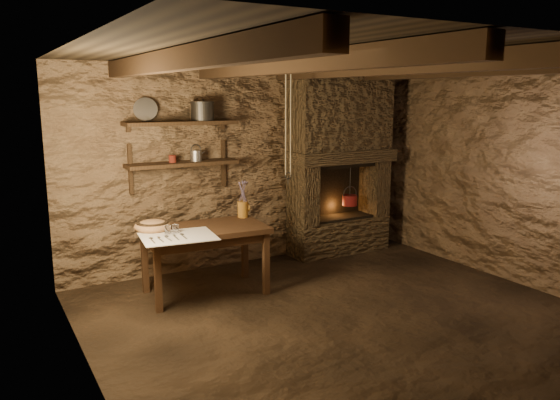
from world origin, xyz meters
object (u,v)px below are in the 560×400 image
stoneware_jug (243,202)px  wooden_bowl (153,226)px  work_table (205,258)px  red_pot (350,199)px  iron_stockpot (202,112)px

stoneware_jug → wooden_bowl: 1.07m
work_table → stoneware_jug: size_ratio=3.16×
red_pot → stoneware_jug: bearing=-169.6°
wooden_bowl → red_pot: (2.77, 0.41, -0.06)m
work_table → stoneware_jug: stoneware_jug is taller
work_table → wooden_bowl: size_ratio=3.53×
iron_stockpot → stoneware_jug: bearing=-57.4°
stoneware_jug → iron_stockpot: iron_stockpot is taller
wooden_bowl → iron_stockpot: bearing=34.4°
work_table → wooden_bowl: bearing=170.4°
wooden_bowl → iron_stockpot: (0.78, 0.53, 1.11)m
stoneware_jug → red_pot: bearing=24.2°
work_table → stoneware_jug: 0.78m
work_table → iron_stockpot: size_ratio=5.08×
stoneware_jug → iron_stockpot: (-0.28, 0.43, 0.97)m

